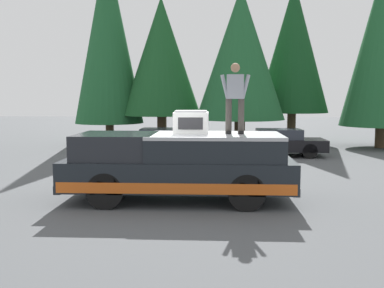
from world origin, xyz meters
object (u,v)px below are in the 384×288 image
Objects in this scene: compressor_unit at (191,122)px; person_on_truck_bed at (235,96)px; parked_car_black at (277,143)px; pickup_truck at (179,166)px; parked_car_navy at (161,142)px.

compressor_unit is 0.50× the size of person_on_truck_bed.
compressor_unit is at bearing 158.71° from parked_car_black.
person_on_truck_bed is at bearing -86.05° from pickup_truck.
pickup_truck is 9.15m from parked_car_black.
pickup_truck is at bearing 157.36° from parked_car_black.
parked_car_navy is at bearing 18.44° from person_on_truck_bed.
parked_car_black is at bearing -22.64° from pickup_truck.
parked_car_black and parked_car_navy have the same top height.
pickup_truck is 1.35× the size of parked_car_black.
pickup_truck is at bearing 93.95° from person_on_truck_bed.
compressor_unit is at bearing -62.24° from pickup_truck.
compressor_unit is 9.00m from parked_car_black.
parked_car_black is at bearing -21.29° from compressor_unit.
pickup_truck is 2.16m from person_on_truck_bed.
person_on_truck_bed reaches higher than parked_car_black.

